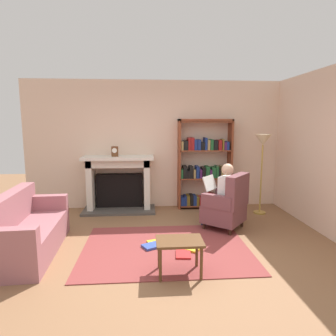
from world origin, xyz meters
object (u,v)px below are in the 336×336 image
Objects in this scene: mantel_clock at (115,151)px; seated_reader at (221,193)px; bookshelf at (205,167)px; side_table at (180,245)px; armchair_reading at (227,205)px; fireplace at (119,182)px; sofa_floral at (26,231)px; floor_lamp at (263,147)px.

mantel_clock is 0.18× the size of seated_reader.
side_table is at bearing -107.11° from bookshelf.
armchair_reading is at bearing -30.39° from mantel_clock.
armchair_reading is at bearing -33.31° from fireplace.
seated_reader is 2.04× the size of side_table.
bookshelf is at bearing -137.65° from seated_reader.
bookshelf is 3.61m from sofa_floral.
fireplace is 2.21m from seated_reader.
fireplace is at bearing 58.40° from mantel_clock.
seated_reader reaches higher than sofa_floral.
seated_reader is (1.86, -1.20, 0.02)m from fireplace.
floor_lamp is at bearing -7.04° from mantel_clock.
bookshelf reaches higher than armchair_reading.
side_table is at bearing 9.55° from seated_reader.
armchair_reading is at bearing -83.93° from bookshelf.
bookshelf is at bearing -133.88° from armchair_reading.
seated_reader is at bearing -90.00° from armchair_reading.
sofa_floral is at bearing -36.67° from armchair_reading.
mantel_clock reaches higher than fireplace.
bookshelf reaches higher than side_table.
side_table is at bearing -68.91° from mantel_clock.
side_table is at bearing -129.88° from floor_lamp.
floor_lamp is (0.91, 0.82, 0.93)m from armchair_reading.
armchair_reading is 1.53m from floor_lamp.
floor_lamp is at bearing 172.05° from armchair_reading.
fireplace is 7.30× the size of mantel_clock.
fireplace is at bearing -32.16° from sofa_floral.
side_table is (2.07, -0.73, 0.05)m from sofa_floral.
bookshelf is 1.95× the size of armchair_reading.
floor_lamp is at bearing 50.12° from side_table.
floor_lamp is (1.00, 0.74, 0.73)m from seated_reader.
mantel_clock is at bearing -121.60° from fireplace.
floor_lamp reaches higher than armchair_reading.
armchair_reading is 0.56× the size of sofa_floral.
sofa_floral is 4.38m from floor_lamp.
fireplace is 2.63× the size of side_table.
seated_reader is 1.80m from side_table.
floor_lamp is at bearing -9.18° from fireplace.
floor_lamp reaches higher than sofa_floral.
fireplace is 2.91m from side_table.
bookshelf is at bearing 154.69° from floor_lamp.
sofa_floral is (-2.92, -2.04, -0.57)m from bookshelf.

